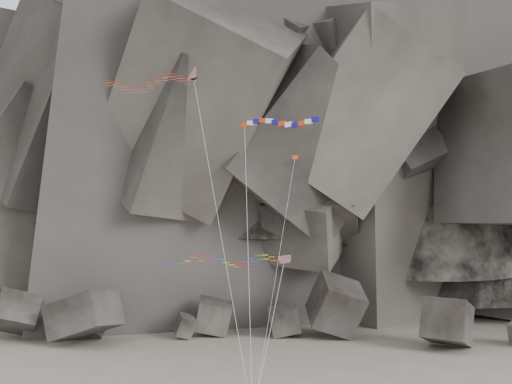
# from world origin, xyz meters

# --- Properties ---
(headland) EXTENTS (110.00, 70.00, 84.00)m
(headland) POSITION_xyz_m (0.00, 70.00, 42.00)
(headland) COLOR #5D554C
(headland) RESTS_ON ground
(boulder_field) EXTENTS (79.74, 16.18, 9.77)m
(boulder_field) POSITION_xyz_m (-2.33, 31.72, 2.41)
(boulder_field) COLOR #47423F
(boulder_field) RESTS_ON ground
(delta_kite) EXTENTS (15.66, 11.17, 30.56)m
(delta_kite) POSITION_xyz_m (-9.39, 3.93, 30.54)
(delta_kite) COLOR red
(delta_kite) RESTS_ON ground
(banner_kite) EXTENTS (7.19, 8.39, 24.91)m
(banner_kite) POSITION_xyz_m (3.76, 0.13, 25.78)
(banner_kite) COLOR red
(banner_kite) RESTS_ON ground
(parafoil_kite) EXTENTS (12.27, 9.28, 12.38)m
(parafoil_kite) POSITION_xyz_m (-1.68, 2.60, 13.46)
(parafoil_kite) COLOR gold
(parafoil_kite) RESTS_ON ground
(pennant_kite) EXTENTS (3.71, 8.36, 21.58)m
(pennant_kite) POSITION_xyz_m (4.47, 0.14, 18.29)
(pennant_kite) COLOR red
(pennant_kite) RESTS_ON ground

